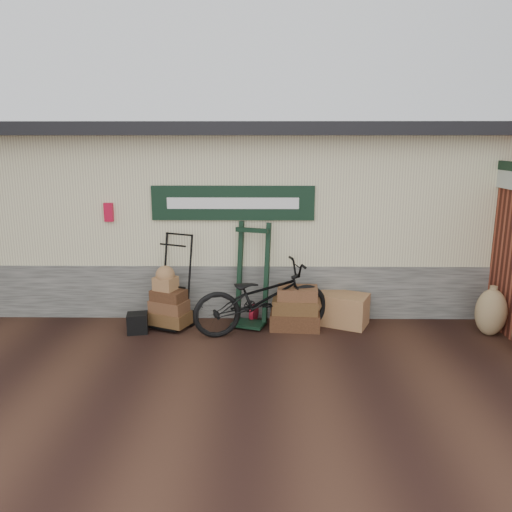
{
  "coord_description": "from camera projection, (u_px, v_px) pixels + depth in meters",
  "views": [
    {
      "loc": [
        0.17,
        -6.96,
        2.94
      ],
      "look_at": [
        0.07,
        0.9,
        1.1
      ],
      "focal_mm": 35.0,
      "sensor_mm": 36.0,
      "label": 1
    }
  ],
  "objects": [
    {
      "name": "wicker_hamper",
      "position": [
        342.0,
        309.0,
        8.08
      ],
      "size": [
        0.92,
        0.79,
        0.51
      ],
      "primitive_type": "cube",
      "rotation": [
        0.0,
        0.0,
        -0.43
      ],
      "color": "olive",
      "rests_on": "ground"
    },
    {
      "name": "ground",
      "position": [
        251.0,
        341.0,
        7.45
      ],
      "size": [
        80.0,
        80.0,
        0.0
      ],
      "primitive_type": "plane",
      "color": "black",
      "rests_on": "ground"
    },
    {
      "name": "green_barrow",
      "position": [
        252.0,
        275.0,
        7.98
      ],
      "size": [
        0.73,
        0.67,
        1.66
      ],
      "primitive_type": null,
      "rotation": [
        0.0,
        0.0,
        -0.32
      ],
      "color": "black",
      "rests_on": "ground"
    },
    {
      "name": "porter_trolley",
      "position": [
        174.0,
        280.0,
        7.95
      ],
      "size": [
        0.92,
        0.82,
        1.51
      ],
      "primitive_type": null,
      "rotation": [
        0.0,
        0.0,
        -0.41
      ],
      "color": "black",
      "rests_on": "ground"
    },
    {
      "name": "bicycle",
      "position": [
        262.0,
        294.0,
        7.65
      ],
      "size": [
        1.31,
        2.26,
        1.24
      ],
      "primitive_type": "imported",
      "rotation": [
        0.0,
        0.0,
        1.85
      ],
      "color": "black",
      "rests_on": "ground"
    },
    {
      "name": "burlap_sack_left",
      "position": [
        491.0,
        312.0,
        7.6
      ],
      "size": [
        0.55,
        0.5,
        0.74
      ],
      "primitive_type": "ellipsoid",
      "rotation": [
        0.0,
        0.0,
        -0.27
      ],
      "color": "#876748",
      "rests_on": "ground"
    },
    {
      "name": "suitcase_stack",
      "position": [
        295.0,
        307.0,
        7.89
      ],
      "size": [
        0.81,
        0.55,
        0.69
      ],
      "primitive_type": null,
      "rotation": [
        0.0,
        0.0,
        -0.07
      ],
      "color": "#3B2113",
      "rests_on": "ground"
    },
    {
      "name": "station_building",
      "position": [
        253.0,
        209.0,
        9.74
      ],
      "size": [
        14.4,
        4.1,
        3.2
      ],
      "color": "#4C4C47",
      "rests_on": "ground"
    },
    {
      "name": "black_trunk",
      "position": [
        137.0,
        323.0,
        7.75
      ],
      "size": [
        0.35,
        0.32,
        0.31
      ],
      "primitive_type": "cube",
      "rotation": [
        0.0,
        0.0,
        0.18
      ],
      "color": "black",
      "rests_on": "ground"
    }
  ]
}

